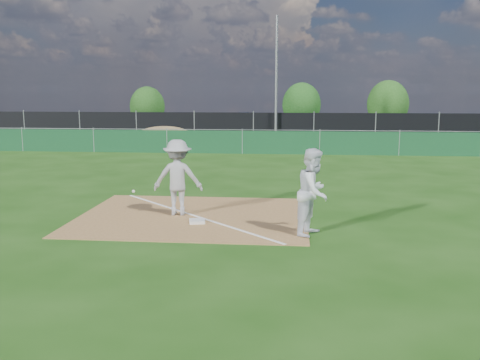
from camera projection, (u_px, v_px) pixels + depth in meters
The scene contains 17 objects.
ground at pixel (232, 168), 23.04m from camera, with size 90.00×90.00×0.00m, color #1A440E.
infield_dirt at pixel (193, 216), 14.21m from camera, with size 6.00×5.00×0.02m, color olive.
foul_line at pixel (193, 215), 14.21m from camera, with size 0.08×7.00×0.01m, color white.
green_fence at pixel (242, 142), 27.85m from camera, with size 44.00×0.05×1.20m, color #113E20.
dirt_mound at pixel (164, 136), 31.76m from camera, with size 3.38×2.60×1.17m, color olive.
black_fence at pixel (253, 126), 35.64m from camera, with size 46.00×0.04×1.80m, color black.
parking_lot at pixel (258, 133), 40.70m from camera, with size 46.00×9.00×0.01m, color black.
light_pole at pixel (276, 79), 34.69m from camera, with size 0.16×0.16×8.00m, color slate.
first_base at pixel (197, 221), 13.44m from camera, with size 0.38×0.38×0.08m, color silver.
play_at_first at pixel (178, 177), 14.16m from camera, with size 1.83×0.85×2.01m.
runner at pixel (314, 192), 12.26m from camera, with size 0.98×0.76×2.02m, color white.
car_left at pixel (164, 123), 41.51m from camera, with size 1.64×4.09×1.39m, color #999BA0.
car_mid at pixel (247, 123), 40.52m from camera, with size 1.67×4.79×1.58m, color black.
car_right at pixel (305, 125), 40.01m from camera, with size 1.85×4.56×1.32m, color black.
tree_left at pixel (147, 107), 46.59m from camera, with size 3.01×3.01×3.57m.
tree_mid at pixel (302, 105), 46.06m from camera, with size 3.29×3.29×3.91m.
tree_right at pixel (388, 104), 44.81m from camera, with size 3.44×3.44×4.08m.
Camera 1 is at (2.58, -12.66, 3.34)m, focal length 40.00 mm.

